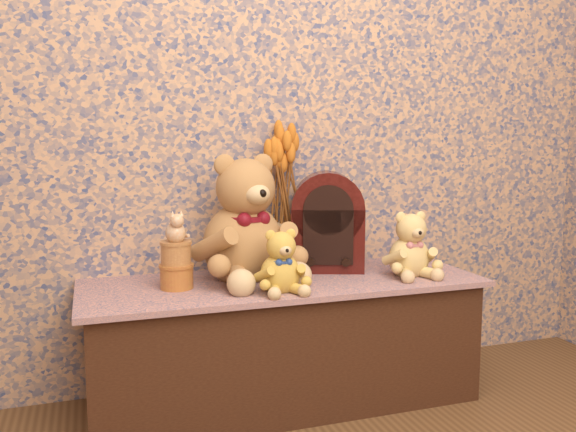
# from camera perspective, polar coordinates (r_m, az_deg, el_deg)

# --- Properties ---
(display_shelf) EXTENTS (1.44, 0.52, 0.46)m
(display_shelf) POSITION_cam_1_polar(r_m,az_deg,el_deg) (2.23, -0.42, -11.88)
(display_shelf) COLOR #36436F
(display_shelf) RESTS_ON ground
(teddy_large) EXTENTS (0.48, 0.54, 0.49)m
(teddy_large) POSITION_cam_1_polar(r_m,az_deg,el_deg) (2.15, -4.34, 0.34)
(teddy_large) COLOR #B07444
(teddy_large) RESTS_ON display_shelf
(teddy_medium) EXTENTS (0.18, 0.22, 0.23)m
(teddy_medium) POSITION_cam_1_polar(r_m,az_deg,el_deg) (1.99, -0.76, -4.05)
(teddy_medium) COLOR gold
(teddy_medium) RESTS_ON display_shelf
(teddy_small) EXTENTS (0.22, 0.25, 0.26)m
(teddy_small) POSITION_cam_1_polar(r_m,az_deg,el_deg) (2.26, 11.56, -2.38)
(teddy_small) COLOR tan
(teddy_small) RESTS_ON display_shelf
(cathedral_radio) EXTENTS (0.33, 0.28, 0.38)m
(cathedral_radio) POSITION_cam_1_polar(r_m,az_deg,el_deg) (2.32, 3.75, -0.45)
(cathedral_radio) COLOR #370C0A
(cathedral_radio) RESTS_ON display_shelf
(ceramic_vase) EXTENTS (0.14, 0.14, 0.18)m
(ceramic_vase) POSITION_cam_1_polar(r_m,az_deg,el_deg) (2.31, -0.46, -2.96)
(ceramic_vase) COLOR tan
(ceramic_vase) RESTS_ON display_shelf
(dried_stalks) EXTENTS (0.20, 0.20, 0.38)m
(dried_stalks) POSITION_cam_1_polar(r_m,az_deg,el_deg) (2.28, -0.47, 3.99)
(dried_stalks) COLOR orange
(dried_stalks) RESTS_ON ceramic_vase
(biscuit_tin_lower) EXTENTS (0.15, 0.15, 0.08)m
(biscuit_tin_lower) POSITION_cam_1_polar(r_m,az_deg,el_deg) (2.07, -10.63, -5.74)
(biscuit_tin_lower) COLOR gold
(biscuit_tin_lower) RESTS_ON display_shelf
(biscuit_tin_upper) EXTENTS (0.12, 0.12, 0.08)m
(biscuit_tin_upper) POSITION_cam_1_polar(r_m,az_deg,el_deg) (2.06, -10.68, -3.56)
(biscuit_tin_upper) COLOR #DFB261
(biscuit_tin_upper) RESTS_ON biscuit_tin_lower
(cat_figurine) EXTENTS (0.09, 0.10, 0.11)m
(cat_figurine) POSITION_cam_1_polar(r_m,az_deg,el_deg) (2.04, -10.75, -0.92)
(cat_figurine) COLOR silver
(cat_figurine) RESTS_ON biscuit_tin_upper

